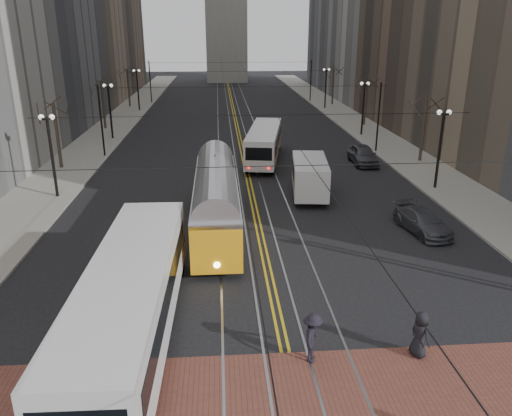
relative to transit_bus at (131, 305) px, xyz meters
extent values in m
plane|color=black|center=(5.61, 0.00, -1.67)|extent=(260.00, 260.00, 0.00)
cube|color=gray|center=(-9.39, 45.00, -1.60)|extent=(5.00, 140.00, 0.15)
cube|color=gray|center=(20.61, 45.00, -1.60)|extent=(5.00, 140.00, 0.15)
cube|color=brown|center=(5.61, -4.00, -1.67)|extent=(25.00, 6.00, 0.01)
cube|color=gray|center=(5.61, 45.00, -1.67)|extent=(4.80, 130.00, 0.02)
cube|color=gold|center=(5.61, 45.00, -1.66)|extent=(0.42, 130.00, 0.01)
cylinder|color=black|center=(-8.09, 18.00, 1.13)|extent=(0.20, 0.20, 5.60)
cylinder|color=black|center=(-8.09, 38.00, 1.13)|extent=(0.20, 0.20, 5.60)
cylinder|color=black|center=(-8.09, 58.00, 1.13)|extent=(0.20, 0.20, 5.60)
cylinder|color=black|center=(19.31, 18.00, 1.13)|extent=(0.20, 0.20, 5.60)
cylinder|color=black|center=(19.31, 38.00, 1.13)|extent=(0.20, 0.20, 5.60)
cylinder|color=black|center=(19.31, 58.00, 1.13)|extent=(0.20, 0.20, 5.60)
cylinder|color=#382D23|center=(-10.09, 26.00, 1.13)|extent=(0.28, 0.28, 5.60)
cylinder|color=#382D23|center=(-10.09, 44.00, 1.13)|extent=(0.28, 0.28, 5.60)
cylinder|color=#382D23|center=(-10.09, 62.00, 1.13)|extent=(0.28, 0.28, 5.60)
cylinder|color=#382D23|center=(21.31, 26.00, 1.13)|extent=(0.28, 0.28, 5.60)
cylinder|color=#382D23|center=(21.31, 44.00, 1.13)|extent=(0.28, 0.28, 5.60)
cylinder|color=#382D23|center=(21.31, 62.00, 1.13)|extent=(0.28, 0.28, 5.60)
cylinder|color=black|center=(4.11, 45.00, 4.33)|extent=(0.03, 120.00, 0.03)
cylinder|color=black|center=(7.11, 45.00, 4.33)|extent=(0.03, 120.00, 0.03)
cylinder|color=black|center=(-7.29, 30.00, 1.63)|extent=(0.16, 0.16, 6.60)
cylinder|color=black|center=(-7.29, 66.00, 1.63)|extent=(0.16, 0.16, 6.60)
cylinder|color=black|center=(18.51, 30.00, 1.63)|extent=(0.16, 0.16, 6.60)
cylinder|color=black|center=(18.51, 66.00, 1.63)|extent=(0.16, 0.16, 6.60)
cube|color=silver|center=(0.00, 0.00, 0.00)|extent=(3.09, 13.44, 3.34)
cube|color=#F8A616|center=(3.11, 11.29, -0.11)|extent=(2.48, 13.25, 3.12)
cube|color=white|center=(7.41, 27.47, -0.19)|extent=(4.33, 11.58, 2.95)
cube|color=silver|center=(9.68, 17.06, -0.35)|extent=(2.97, 6.19, 2.64)
imported|color=#46484F|center=(15.99, 25.76, -0.84)|extent=(1.99, 4.89, 1.66)
imported|color=#47494F|center=(15.11, 10.00, -1.01)|extent=(2.57, 4.79, 1.32)
imported|color=black|center=(10.39, -1.50, -0.77)|extent=(0.83, 1.01, 1.77)
imported|color=black|center=(6.49, -1.50, -0.73)|extent=(1.01, 1.35, 1.87)
camera|label=1|loc=(3.36, -16.33, 9.54)|focal=35.00mm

